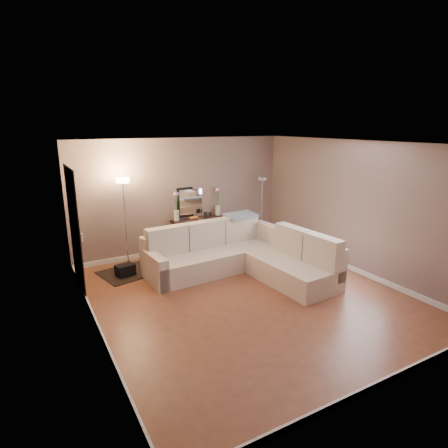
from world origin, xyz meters
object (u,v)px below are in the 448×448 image
console_table (195,233)px  floor_lamp_lit (124,205)px  floor_lamp_unlit (262,197)px  sectional_sofa (240,255)px

console_table → floor_lamp_lit: bearing=-172.5°
console_table → floor_lamp_unlit: floor_lamp_unlit is taller
sectional_sofa → floor_lamp_unlit: (1.52, 1.49, 0.80)m
floor_lamp_lit → console_table: bearing=7.5°
sectional_sofa → floor_lamp_unlit: 2.28m
floor_lamp_lit → floor_lamp_unlit: floor_lamp_lit is taller
sectional_sofa → console_table: sectional_sofa is taller
floor_lamp_lit → floor_lamp_unlit: 3.39m
console_table → floor_lamp_lit: floor_lamp_lit is taller
sectional_sofa → console_table: bearing=97.4°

